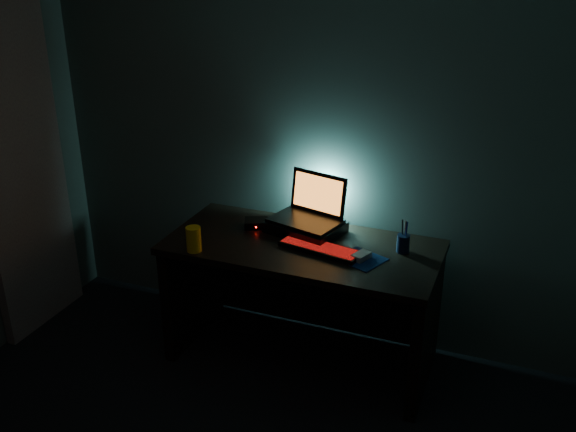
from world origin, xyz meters
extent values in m
cube|color=#4A544E|center=(0.00, 2.00, 1.25)|extent=(3.50, 0.00, 2.50)
cube|color=black|center=(0.00, 1.62, 0.73)|extent=(1.50, 0.70, 0.04)
cube|color=black|center=(-0.71, 1.62, 0.35)|extent=(0.06, 0.64, 0.71)
cube|color=black|center=(0.71, 1.62, 0.35)|extent=(0.06, 0.64, 0.71)
cube|color=black|center=(0.00, 1.95, 0.35)|extent=(1.38, 0.02, 0.65)
cube|color=#BBA595|center=(-1.71, 1.42, 1.15)|extent=(0.06, 0.65, 2.30)
cube|color=black|center=(-0.04, 1.78, 0.78)|extent=(0.46, 0.39, 0.06)
cube|color=black|center=(-0.04, 1.78, 0.82)|extent=(0.43, 0.35, 0.02)
cube|color=black|center=(-0.01, 1.90, 0.95)|extent=(0.36, 0.13, 0.24)
cube|color=orange|center=(-0.01, 1.90, 0.95)|extent=(0.32, 0.11, 0.20)
cube|color=black|center=(0.12, 1.58, 0.76)|extent=(0.47, 0.23, 0.03)
cube|color=red|center=(0.12, 1.58, 0.78)|extent=(0.45, 0.20, 0.00)
cube|color=#0B204F|center=(0.35, 1.56, 0.75)|extent=(0.28, 0.27, 0.00)
cube|color=gray|center=(0.35, 1.56, 0.77)|extent=(0.10, 0.12, 0.03)
cylinder|color=black|center=(0.53, 1.73, 0.80)|extent=(0.09, 0.09, 0.10)
cylinder|color=#FCB30D|center=(-0.51, 1.33, 0.82)|extent=(0.10, 0.10, 0.14)
cube|color=black|center=(-0.33, 1.74, 0.77)|extent=(0.16, 0.15, 0.04)
sphere|color=#FF0C07|center=(-0.31, 1.69, 0.77)|extent=(0.01, 0.01, 0.01)
camera|label=1|loc=(1.08, -1.36, 2.29)|focal=40.00mm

